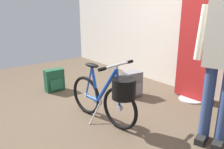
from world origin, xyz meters
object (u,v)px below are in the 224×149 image
object	(u,v)px
handbag_on_floor	(132,84)
backpack_on_floor	(55,80)
floor_banner_stand	(196,51)
visitor_near_wall	(224,52)
folding_bike_foreground	(109,95)

from	to	relation	value
handbag_on_floor	backpack_on_floor	bearing A→B (deg)	-138.56
backpack_on_floor	handbag_on_floor	bearing A→B (deg)	41.44
backpack_on_floor	floor_banner_stand	bearing A→B (deg)	41.27
visitor_near_wall	folding_bike_foreground	bearing A→B (deg)	-147.58
floor_banner_stand	visitor_near_wall	bearing A→B (deg)	-47.37
folding_bike_foreground	backpack_on_floor	distance (m)	1.46
floor_banner_stand	backpack_on_floor	size ratio (longest dim) A/B	4.55
floor_banner_stand	backpack_on_floor	distance (m)	2.26
backpack_on_floor	folding_bike_foreground	bearing A→B (deg)	1.23
folding_bike_foreground	handbag_on_floor	xyz separation A→B (m)	(-0.48, 0.83, -0.18)
floor_banner_stand	visitor_near_wall	size ratio (longest dim) A/B	1.01
floor_banner_stand	visitor_near_wall	distance (m)	1.12
folding_bike_foreground	handbag_on_floor	distance (m)	0.97
handbag_on_floor	folding_bike_foreground	bearing A→B (deg)	-59.98
floor_banner_stand	handbag_on_floor	world-z (taller)	floor_banner_stand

